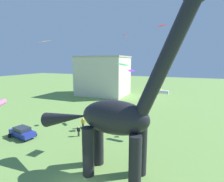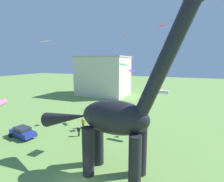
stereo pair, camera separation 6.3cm
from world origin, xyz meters
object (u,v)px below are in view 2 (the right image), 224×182
kite_drifting (162,92)px  person_near_flyer (79,130)px  kite_near_high (132,71)px  kite_mid_right (167,52)px  kite_mid_center (123,64)px  person_far_spectator (55,116)px  festival_canopy_tent (104,113)px  kite_near_low (125,36)px  person_watching_child (83,122)px  parked_sedan_left (23,132)px  dinosaur_sculpture (114,117)px  kite_mid_left (162,26)px  kite_high_right (45,41)px

kite_drifting → person_near_flyer: bearing=-156.3°
kite_drifting → kite_near_high: kite_near_high is taller
kite_mid_right → kite_mid_center: bearing=-111.2°
person_far_spectator → kite_drifting: (18.96, 0.76, 5.75)m
festival_canopy_tent → kite_near_low: bearing=71.2°
person_watching_child → kite_near_high: bearing=-165.1°
festival_canopy_tent → kite_drifting: size_ratio=1.50×
person_far_spectator → kite_near_low: bearing=152.4°
parked_sedan_left → kite_near_high: kite_near_high is taller
kite_near_low → kite_drifting: bearing=-33.7°
dinosaur_sculpture → person_near_flyer: 11.45m
kite_mid_left → kite_drifting: kite_mid_left is taller
person_watching_child → kite_near_low: kite_near_low is taller
person_watching_child → kite_mid_center: kite_mid_center is taller
parked_sedan_left → kite_high_right: 13.55m
dinosaur_sculpture → kite_mid_right: size_ratio=11.18×
festival_canopy_tent → kite_drifting: bearing=2.7°
festival_canopy_tent → kite_mid_left: kite_mid_left is taller
kite_drifting → kite_high_right: (-15.71, -5.75, 7.11)m
festival_canopy_tent → kite_mid_left: size_ratio=1.62×
kite_near_low → kite_near_high: size_ratio=0.82×
kite_mid_right → kite_mid_left: size_ratio=0.74×
kite_mid_right → kite_mid_left: kite_mid_left is taller
dinosaur_sculpture → person_watching_child: size_ratio=9.17×
kite_drifting → kite_near_low: 12.38m
kite_mid_left → kite_near_low: bearing=-148.8°
person_near_flyer → person_watching_child: person_watching_child is taller
dinosaur_sculpture → kite_near_high: size_ratio=13.46×
dinosaur_sculpture → kite_high_right: dinosaur_sculpture is taller
kite_drifting → kite_mid_center: kite_mid_center is taller
kite_drifting → parked_sedan_left: bearing=-155.6°
kite_high_right → kite_mid_right: bearing=35.2°
kite_mid_left → kite_mid_right: bearing=-64.9°
kite_mid_left → kite_high_right: kite_mid_left is taller
parked_sedan_left → kite_mid_center: bearing=23.2°
festival_canopy_tent → kite_drifting: kite_drifting is taller
person_watching_child → person_near_flyer: bearing=97.6°
kite_mid_right → kite_near_high: 6.75m
person_near_flyer → kite_high_right: (-4.63, -0.89, 12.89)m
festival_canopy_tent → kite_mid_right: (8.90, 5.66, 10.05)m
dinosaur_sculpture → person_far_spectator: bearing=155.9°
person_far_spectator → festival_canopy_tent: (9.92, 0.33, 1.60)m
person_watching_child → kite_drifting: kite_drifting is taller
kite_drifting → person_far_spectator: bearing=-177.7°
person_far_spectator → kite_high_right: bearing=70.0°
person_near_flyer → kite_mid_left: 23.09m
parked_sedan_left → kite_drifting: 21.11m
person_far_spectator → kite_mid_left: bearing=154.3°
kite_mid_left → kite_high_right: (-14.15, -14.02, -3.55)m
dinosaur_sculpture → kite_high_right: (-12.87, 5.36, 7.97)m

